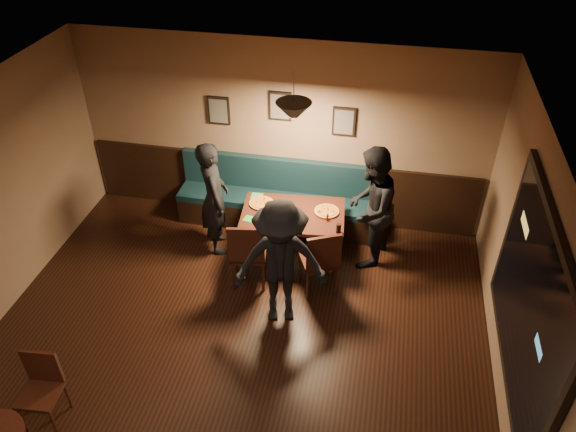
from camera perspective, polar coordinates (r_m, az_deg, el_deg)
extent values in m
plane|color=black|center=(6.40, -7.40, -17.99)|extent=(7.00, 7.00, 0.00)
plane|color=silver|center=(4.46, -10.15, 3.58)|extent=(7.00, 7.00, 0.00)
plane|color=#8C704F|center=(8.06, -0.75, 8.47)|extent=(6.00, 0.00, 6.00)
plane|color=#8C704F|center=(5.34, 24.50, -12.92)|extent=(0.00, 7.00, 7.00)
cube|color=black|center=(8.49, -0.74, 3.00)|extent=(5.88, 0.06, 1.00)
cube|color=black|center=(5.60, 23.58, -8.40)|extent=(0.06, 2.56, 1.86)
plane|color=black|center=(5.59, 23.28, -8.38)|extent=(0.00, 2.40, 2.40)
cube|color=black|center=(8.12, -7.15, 10.75)|extent=(0.32, 0.04, 0.42)
cube|color=black|center=(7.83, -0.82, 11.27)|extent=(0.32, 0.04, 0.42)
cube|color=black|center=(7.78, 5.78, 9.67)|extent=(0.32, 0.04, 0.42)
cone|color=black|center=(6.74, 0.59, 10.69)|extent=(0.44, 0.44, 0.25)
cube|color=black|center=(7.74, 0.50, -1.93)|extent=(1.47, 1.02, 0.75)
imported|color=black|center=(7.69, -7.64, 1.85)|extent=(0.63, 0.73, 1.71)
imported|color=black|center=(7.46, 8.49, 0.83)|extent=(0.86, 1.00, 1.77)
imported|color=black|center=(6.53, -0.78, -4.96)|extent=(1.23, 0.89, 1.72)
cylinder|color=orange|center=(7.68, -2.76, 1.34)|extent=(0.36, 0.36, 0.04)
cylinder|color=orange|center=(7.32, 0.42, -0.59)|extent=(0.47, 0.47, 0.04)
cylinder|color=orange|center=(7.54, 4.01, 0.50)|extent=(0.37, 0.37, 0.04)
cylinder|color=black|center=(7.16, 5.24, -1.27)|extent=(0.07, 0.07, 0.14)
cylinder|color=#980A05|center=(7.36, 4.10, -0.09)|extent=(0.03, 0.03, 0.13)
cube|color=#228041|center=(7.86, -3.24, 2.06)|extent=(0.17, 0.17, 0.01)
cube|color=#228030|center=(7.43, -4.05, -0.29)|extent=(0.16, 0.16, 0.01)
cube|color=white|center=(7.19, -0.16, -1.58)|extent=(0.19, 0.09, 0.00)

